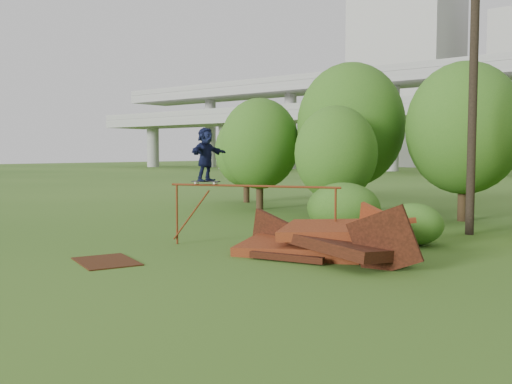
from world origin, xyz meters
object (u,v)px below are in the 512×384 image
Objects in this scene: utility_pole at (473,81)px; skater at (206,154)px; scrap_pile at (324,242)px; flat_plate at (106,261)px.

skater is at bearing -126.43° from utility_pole.
utility_pole is (1.62, 6.53, 4.66)m from scrap_pile.
skater is at bearing 86.56° from flat_plate.
utility_pole reaches higher than scrap_pile.
flat_plate is (-3.86, -4.00, -0.37)m from scrap_pile.
scrap_pile is at bearing 46.00° from flat_plate.
scrap_pile reaches higher than flat_plate.
skater is 0.16× the size of utility_pole.
flat_plate is 12.89m from utility_pole.
scrap_pile is 5.57m from flat_plate.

